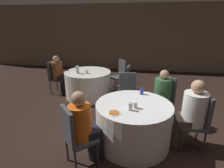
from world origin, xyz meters
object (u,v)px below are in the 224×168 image
chair_near_southwest (74,133)px  chair_near_northeast (165,96)px  table_near (133,123)px  chair_far_east (125,80)px  person_green_jacket (161,97)px  person_floral_shirt (60,75)px  chair_near_north (128,91)px  pizza_plate_near (114,113)px  table_far (88,84)px  person_orange_shirt (85,128)px  person_white_shirt (190,114)px  soda_can_silver (130,107)px  chair_near_east (199,118)px  chair_far_northeast (120,73)px  soda_can_blue (142,91)px  chair_far_west (55,75)px  bottle_far (77,70)px

chair_near_southwest → chair_near_northeast: same height
table_near → chair_far_east: (-0.33, 1.77, 0.19)m
person_green_jacket → person_floral_shirt: person_green_jacket is taller
table_near → chair_near_north: bearing=100.6°
person_green_jacket → pizza_plate_near: person_green_jacket is taller
table_far → person_orange_shirt: bearing=-73.4°
chair_near_northeast → person_white_shirt: (0.30, -0.84, 0.05)m
person_orange_shirt → soda_can_silver: (0.60, 0.37, 0.21)m
table_near → chair_near_northeast: chair_near_northeast is taller
chair_near_east → pizza_plate_near: chair_near_east is taller
table_near → person_green_jacket: (0.50, 0.73, 0.21)m
chair_near_east → person_floral_shirt: bearing=58.2°
table_far → chair_far_east: chair_far_east is taller
table_far → chair_near_southwest: chair_near_southwest is taller
chair_far_northeast → soda_can_silver: chair_far_northeast is taller
soda_can_silver → soda_can_blue: bearing=76.6°
chair_far_east → person_orange_shirt: size_ratio=0.82×
table_far → chair_near_northeast: bearing=-26.5°
person_floral_shirt → chair_near_east: bearing=65.4°
table_far → pizza_plate_near: bearing=-63.6°
chair_near_southwest → person_white_shirt: person_white_shirt is taller
table_far → chair_near_east: (2.44, -1.82, 0.19)m
chair_near_east → table_near: bearing=90.0°
chair_near_southwest → chair_near_northeast: 2.10m
soda_can_silver → chair_far_east: bearing=98.0°
person_green_jacket → chair_near_northeast: bearing=-90.0°
chair_near_southwest → pizza_plate_near: size_ratio=4.28×
chair_near_east → chair_near_southwest: (-1.83, -0.76, 0.00)m
chair_far_west → soda_can_silver: size_ratio=7.79×
chair_far_northeast → soda_can_blue: bearing=159.4°
person_green_jacket → person_white_shirt: 0.81m
pizza_plate_near → bottle_far: bearing=123.3°
chair_near_east → chair_far_northeast: bearing=31.0°
chair_near_east → chair_far_northeast: size_ratio=1.00×
person_orange_shirt → soda_can_blue: bearing=101.2°
table_near → chair_near_east: bearing=2.0°
chair_near_northeast → chair_far_west: size_ratio=1.00×
soda_can_silver → chair_near_northeast: bearing=59.7°
chair_near_southwest → chair_near_northeast: (1.37, 1.59, 0.00)m
chair_far_east → person_floral_shirt: (-1.94, 0.16, 0.00)m
person_orange_shirt → bottle_far: person_orange_shirt is taller
bottle_far → person_floral_shirt: bearing=155.8°
chair_near_northeast → chair_far_northeast: size_ratio=1.00×
soda_can_silver → chair_near_east: bearing=13.6°
chair_near_north → chair_near_northeast: 0.81m
chair_near_southwest → chair_far_northeast: 3.25m
table_far → soda_can_blue: (1.50, -1.40, 0.42)m
chair_far_west → chair_far_northeast: same height
table_near → chair_near_southwest: chair_near_southwest is taller
pizza_plate_near → chair_near_north: bearing=86.7°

